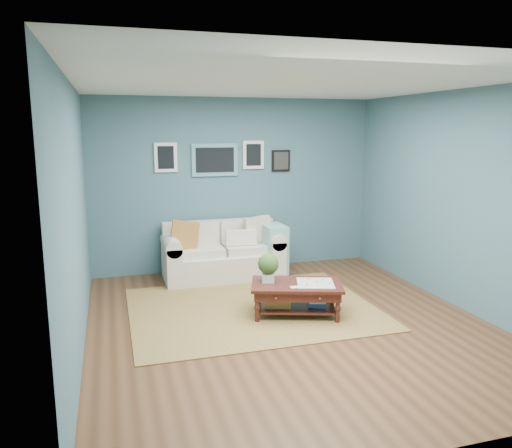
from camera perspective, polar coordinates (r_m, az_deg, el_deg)
name	(u,v)px	position (r m, az deg, el deg)	size (l,w,h in m)	color
room_shell	(288,207)	(5.60, 3.68, 1.97)	(5.00, 5.02, 2.70)	brown
area_rug	(252,308)	(6.34, -0.42, -9.61)	(3.00, 2.40, 0.01)	brown
loveseat	(227,253)	(7.57, -3.28, -3.28)	(1.81, 0.82, 0.93)	beige
coffee_table	(292,289)	(6.05, 4.10, -7.37)	(1.22, 0.93, 0.75)	black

